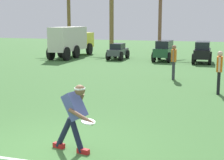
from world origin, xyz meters
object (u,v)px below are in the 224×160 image
palm_tree_left_of_centre (112,8)px  palm_tree_right_of_centre (160,6)px  parked_car_slot_b (164,50)px  box_truck (72,40)px  teammate_near_sideline (174,59)px  parked_car_slot_c (202,52)px  teammate_midfield (219,68)px  frisbee_thrower (74,114)px  frisbee_in_flight (88,122)px  palm_tree_far_left (69,6)px  parked_car_slot_a (118,51)px

palm_tree_left_of_centre → palm_tree_right_of_centre: palm_tree_left_of_centre is taller
parked_car_slot_b → box_truck: size_ratio=0.41×
teammate_near_sideline → parked_car_slot_c: (0.74, 6.85, -0.22)m
teammate_near_sideline → box_truck: (-8.59, 7.46, 0.29)m
teammate_midfield → frisbee_thrower: bearing=-110.6°
frisbee_in_flight → box_truck: size_ratio=0.06×
palm_tree_right_of_centre → parked_car_slot_c: bearing=-57.1°
frisbee_in_flight → palm_tree_left_of_centre: size_ratio=0.05×
parked_car_slot_c → palm_tree_left_of_centre: size_ratio=0.37×
frisbee_thrower → palm_tree_left_of_centre: palm_tree_left_of_centre is taller
parked_car_slot_b → palm_tree_far_left: bearing=152.1°
palm_tree_far_left → palm_tree_right_of_centre: size_ratio=0.99×
teammate_midfield → parked_car_slot_c: size_ratio=0.64×
teammate_near_sideline → palm_tree_far_left: palm_tree_far_left is taller
frisbee_thrower → teammate_midfield: size_ratio=0.89×
palm_tree_left_of_centre → box_truck: bearing=-95.9°
palm_tree_left_of_centre → parked_car_slot_a: bearing=-67.7°
parked_car_slot_b → box_truck: (-6.85, 0.31, 0.51)m
frisbee_thrower → teammate_near_sideline: 9.38m
palm_tree_right_of_centre → palm_tree_left_of_centre: bearing=163.5°
box_truck → palm_tree_far_left: palm_tree_far_left is taller
parked_car_slot_a → palm_tree_right_of_centre: size_ratio=0.35×
teammate_near_sideline → teammate_midfield: same height
teammate_near_sideline → parked_car_slot_c: bearing=83.9°
teammate_midfield → parked_car_slot_a: size_ratio=0.71×
parked_car_slot_c → palm_tree_far_left: palm_tree_far_left is taller
parked_car_slot_c → box_truck: (-9.33, 0.61, 0.51)m
teammate_midfield → palm_tree_left_of_centre: bearing=120.4°
frisbee_thrower → palm_tree_far_left: size_ratio=0.22×
teammate_midfield → box_truck: box_truck is taller
palm_tree_left_of_centre → parked_car_slot_c: bearing=-40.9°
frisbee_thrower → palm_tree_far_left: bearing=116.2°
box_truck → palm_tree_right_of_centre: (5.41, 5.46, 2.61)m
parked_car_slot_b → palm_tree_right_of_centre: size_ratio=0.38×
teammate_near_sideline → box_truck: 11.38m
palm_tree_left_of_centre → palm_tree_right_of_centre: size_ratio=1.05×
teammate_near_sideline → parked_car_slot_b: teammate_near_sideline is taller
frisbee_thrower → parked_car_slot_a: bearing=105.0°
frisbee_thrower → teammate_near_sideline: teammate_near_sideline is taller
frisbee_in_flight → palm_tree_right_of_centre: 23.00m
frisbee_in_flight → parked_car_slot_b: (-1.66, 16.81, -0.03)m
parked_car_slot_a → palm_tree_right_of_centre: 6.89m
teammate_near_sideline → palm_tree_right_of_centre: 13.62m
frisbee_thrower → frisbee_in_flight: 0.51m
frisbee_thrower → palm_tree_far_left: palm_tree_far_left is taller
frisbee_thrower → frisbee_in_flight: (0.42, -0.29, -0.04)m
teammate_near_sideline → parked_car_slot_c: 6.89m
teammate_midfield → palm_tree_left_of_centre: size_ratio=0.24×
box_truck → palm_tree_left_of_centre: (0.71, 6.85, 2.56)m
parked_car_slot_b → teammate_near_sideline: bearing=-76.3°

